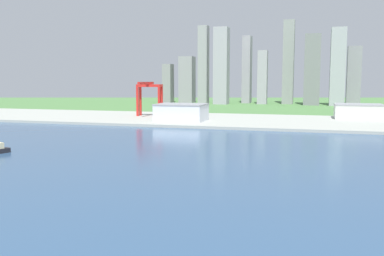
{
  "coord_description": "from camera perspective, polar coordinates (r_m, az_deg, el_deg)",
  "views": [
    {
      "loc": [
        60.89,
        78.72,
        41.34
      ],
      "look_at": [
        9.99,
        254.94,
        20.29
      ],
      "focal_mm": 39.03,
      "sensor_mm": 36.0,
      "label": 1
    }
  ],
  "objects": [
    {
      "name": "distant_skyline",
      "position": [
        739.92,
        9.32,
        7.8
      ],
      "size": [
        343.72,
        75.92,
        143.97
      ],
      "color": "gray",
      "rests_on": "ground"
    },
    {
      "name": "warehouse_annex",
      "position": [
        455.54,
        21.73,
        2.14
      ],
      "size": [
        46.23,
        32.91,
        15.04
      ],
      "color": "silver",
      "rests_on": "industrial_pier"
    },
    {
      "name": "warehouse_main",
      "position": [
        401.07,
        -1.45,
        2.17
      ],
      "size": [
        46.58,
        35.77,
        16.38
      ],
      "color": "silver",
      "rests_on": "industrial_pier"
    },
    {
      "name": "water_bay",
      "position": [
        177.27,
        -4.48,
        -6.93
      ],
      "size": [
        840.0,
        360.0,
        0.15
      ],
      "primitive_type": "cube",
      "color": "#2D4C70",
      "rests_on": "ground"
    },
    {
      "name": "industrial_pier",
      "position": [
        417.7,
        7.65,
        0.98
      ],
      "size": [
        840.0,
        140.0,
        2.5
      ],
      "primitive_type": "cube",
      "color": "#A0A49A",
      "rests_on": "ground"
    },
    {
      "name": "ground_plane",
      "position": [
        233.2,
        0.71,
        -3.66
      ],
      "size": [
        2400.0,
        2400.0,
        0.0
      ],
      "primitive_type": "plane",
      "color": "#4B7A40"
    },
    {
      "name": "port_crane_red",
      "position": [
        454.61,
        -5.9,
        5.03
      ],
      "size": [
        27.44,
        39.2,
        37.11
      ],
      "color": "red",
      "rests_on": "industrial_pier"
    }
  ]
}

